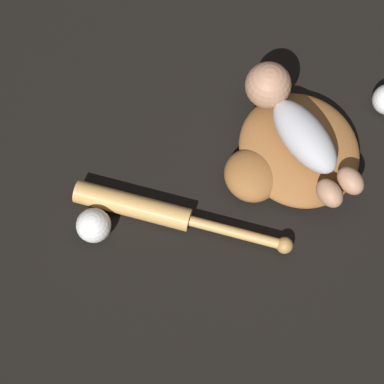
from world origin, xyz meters
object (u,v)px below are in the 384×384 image
baseball_bat (155,212)px  baby_figure (294,121)px  baseball_glove (291,153)px  baseball (94,225)px

baseball_bat → baby_figure: bearing=-69.9°
baseball_glove → baseball: size_ratio=4.87×
baby_figure → baseball_bat: bearing=110.1°
baseball_glove → baseball: 0.48m
baby_figure → baseball_glove: bearing=172.4°
baseball_glove → baby_figure: 0.09m
baby_figure → baseball_bat: baby_figure is taller
baseball → baseball_glove: bearing=-78.9°
baseball_glove → baseball_bat: size_ratio=0.81×
baseball_bat → baseball: 0.14m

